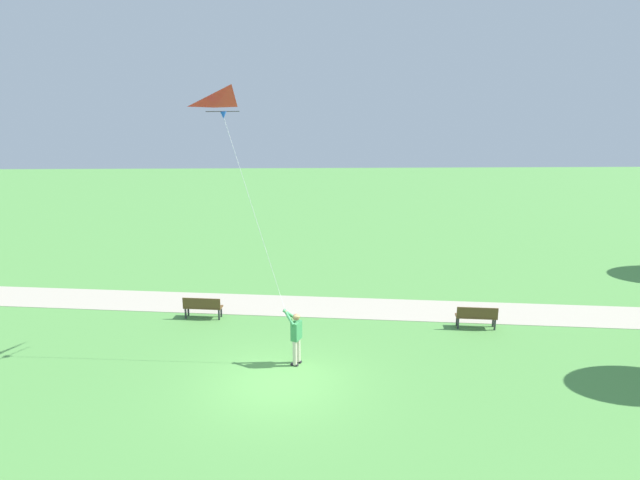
{
  "coord_description": "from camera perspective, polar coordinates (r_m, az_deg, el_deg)",
  "views": [
    {
      "loc": [
        14.72,
        0.73,
        8.03
      ],
      "look_at": [
        -0.59,
        1.27,
        4.27
      ],
      "focal_mm": 30.13,
      "sensor_mm": 36.0,
      "label": 1
    }
  ],
  "objects": [
    {
      "name": "ground_plane",
      "position": [
        16.78,
        -4.41,
        -14.84
      ],
      "size": [
        120.0,
        120.0,
        0.0
      ],
      "primitive_type": "plane",
      "color": "#569947"
    },
    {
      "name": "walkway_path",
      "position": [
        22.45,
        1.37,
        -7.15
      ],
      "size": [
        6.55,
        32.04,
        0.02
      ],
      "primitive_type": "cube",
      "rotation": [
        0.0,
        0.0,
        -0.13
      ],
      "color": "#B7AD99",
      "rests_on": "ground"
    },
    {
      "name": "person_kite_flyer",
      "position": [
        17.37,
        -2.59,
        -9.93
      ],
      "size": [
        0.51,
        0.63,
        1.83
      ],
      "color": "#232328",
      "rests_on": "ground"
    },
    {
      "name": "flying_kite",
      "position": [
        16.96,
        -9.39,
        14.14
      ],
      "size": [
        1.88,
        2.29,
        6.88
      ],
      "color": "red"
    },
    {
      "name": "park_bench_near_walkway",
      "position": [
        21.65,
        -12.36,
        -6.87
      ],
      "size": [
        0.63,
        1.54,
        0.88
      ],
      "color": "brown",
      "rests_on": "ground"
    },
    {
      "name": "park_bench_far_walkway",
      "position": [
        21.05,
        16.29,
        -7.72
      ],
      "size": [
        0.63,
        1.54,
        0.88
      ],
      "color": "brown",
      "rests_on": "ground"
    }
  ]
}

